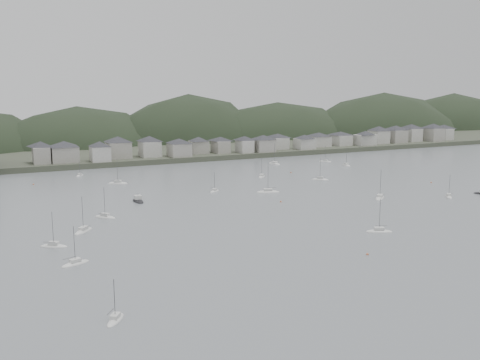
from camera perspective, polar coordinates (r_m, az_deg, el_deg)
ground at (r=149.72m, az=12.54°, el=-6.75°), size 900.00×900.00×0.00m
far_shore_land at (r=419.09m, az=-13.09°, el=4.08°), size 900.00×250.00×3.00m
forested_ridge at (r=396.89m, az=-11.53°, el=1.96°), size 851.55×103.94×102.57m
waterfront_town at (r=328.92m, az=-0.17°, el=4.05°), size 451.48×28.46×12.92m
sailboat_lead at (r=218.58m, az=-2.77°, el=-1.20°), size 6.29×5.53×8.76m
moored_fleet at (r=206.49m, az=1.54°, el=-1.86°), size 266.28×176.08×13.09m
motor_launch_far at (r=202.90m, az=-10.93°, el=-2.22°), size 3.57×9.15×4.14m
mooring_buoys at (r=214.95m, az=3.66°, el=-1.41°), size 163.16×144.11×0.70m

